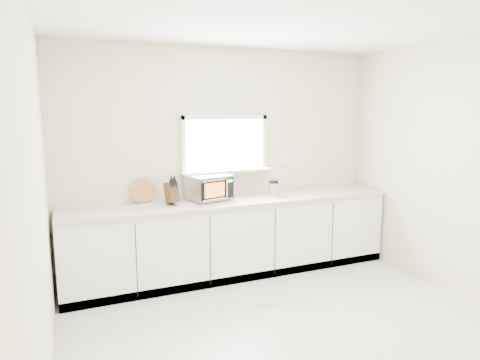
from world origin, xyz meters
TOP-DOWN VIEW (x-y plane):
  - ground at (0.00, 0.00)m, footprint 4.00×4.00m
  - back_wall at (0.00, 2.00)m, footprint 4.00×0.17m
  - cabinets at (0.00, 1.70)m, footprint 3.92×0.60m
  - countertop at (0.00, 1.69)m, footprint 3.92×0.64m
  - microwave at (-0.27, 1.80)m, footprint 0.53×0.46m
  - knife_block at (-0.73, 1.73)m, footprint 0.14×0.24m
  - cutting_board at (-1.01, 1.94)m, footprint 0.28×0.07m
  - coffee_grinder at (0.52, 1.68)m, footprint 0.12×0.12m

SIDE VIEW (x-z plane):
  - ground at x=0.00m, z-range 0.00..0.00m
  - cabinets at x=0.00m, z-range 0.00..0.88m
  - countertop at x=0.00m, z-range 0.88..0.92m
  - coffee_grinder at x=0.52m, z-range 0.92..1.12m
  - knife_block at x=-0.73m, z-range 0.90..1.22m
  - cutting_board at x=-1.01m, z-range 0.92..1.20m
  - microwave at x=-0.27m, z-range 0.93..1.22m
  - back_wall at x=0.00m, z-range 0.01..2.71m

